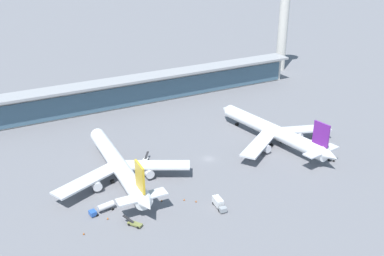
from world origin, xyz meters
TOP-DOWN VIEW (x-y plane):
  - ground_plane at (0.00, 0.00)m, footprint 1200.00×1200.00m
  - airliner_left_stand at (-37.63, 2.05)m, footprint 52.47×68.23m
  - airliner_centre_stand at (32.64, -1.15)m, footprint 52.07×68.21m
  - service_truck_near_nose_grey at (-14.67, -31.80)m, footprint 3.13×7.52m
  - service_truck_under_wing_grey at (43.30, -25.30)m, footprint 3.09×3.31m
  - service_truck_mid_apron_olive at (-43.50, -27.81)m, footprint 4.99×6.36m
  - service_truck_by_tail_blue at (-49.83, -15.80)m, footprint 8.85×3.73m
  - service_truck_on_taxiway_white at (-23.94, 10.03)m, footprint 5.54×5.97m
  - terminal_building at (0.00, 74.46)m, footprint 192.54×12.80m
  - control_tower at (108.97, 89.32)m, footprint 12.00×12.00m
  - safety_cone_alpha at (-22.97, -22.51)m, footprint 0.62×0.62m
  - safety_cone_bravo at (-30.07, -19.22)m, footprint 0.62×0.62m
  - safety_cone_charlie at (-49.84, -20.43)m, footprint 0.62×0.62m
  - safety_cone_delta at (-58.83, -24.50)m, footprint 0.62×0.62m
  - safety_cone_echo at (-19.86, -25.37)m, footprint 0.62×0.62m

SIDE VIEW (x-z plane):
  - ground_plane at x=0.00m, z-range 0.00..0.00m
  - safety_cone_alpha at x=-22.97m, z-range -0.03..0.67m
  - safety_cone_bravo at x=-30.07m, z-range -0.03..0.67m
  - safety_cone_charlie at x=-49.84m, z-range -0.03..0.67m
  - safety_cone_delta at x=-58.83m, z-range -0.03..0.67m
  - safety_cone_echo at x=-19.86m, z-range -0.03..0.67m
  - service_truck_mid_apron_olive at x=-43.50m, z-range -0.54..2.16m
  - service_truck_on_taxiway_white at x=-23.94m, z-range -0.54..2.16m
  - service_truck_under_wing_grey at x=43.30m, z-range -0.15..1.90m
  - service_truck_near_nose_grey at x=-14.67m, z-range 0.14..3.24m
  - service_truck_by_tail_blue at x=-49.83m, z-range 0.23..3.18m
  - airliner_left_stand at x=-37.63m, z-range -3.36..14.81m
  - airliner_centre_stand at x=32.64m, z-range -3.36..14.81m
  - terminal_building at x=0.00m, z-range 0.27..15.47m
  - control_tower at x=108.97m, z-range 3.37..79.54m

